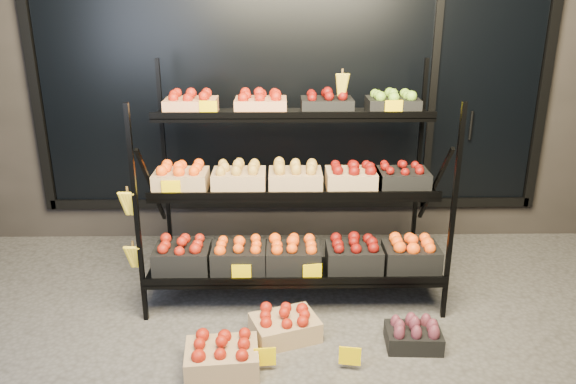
{
  "coord_description": "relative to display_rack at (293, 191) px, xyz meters",
  "views": [
    {
      "loc": [
        -0.1,
        -3.19,
        2.11
      ],
      "look_at": [
        -0.04,
        0.55,
        0.79
      ],
      "focal_mm": 35.0,
      "sensor_mm": 36.0,
      "label": 1
    }
  ],
  "objects": [
    {
      "name": "floor_crate_left",
      "position": [
        -0.44,
        -0.98,
        -0.69
      ],
      "size": [
        0.45,
        0.35,
        0.21
      ],
      "rotation": [
        0.0,
        0.0,
        0.09
      ],
      "color": "tan",
      "rests_on": "ground"
    },
    {
      "name": "tag_floor_a",
      "position": [
        -0.19,
        -1.0,
        -0.73
      ],
      "size": [
        0.13,
        0.01,
        0.12
      ],
      "primitive_type": "cube",
      "color": "#F7CD00",
      "rests_on": "ground"
    },
    {
      "name": "tag_floor_b",
      "position": [
        0.32,
        -1.0,
        -0.73
      ],
      "size": [
        0.13,
        0.01,
        0.12
      ],
      "primitive_type": "cube",
      "color": "#F7CD00",
      "rests_on": "ground"
    },
    {
      "name": "floor_crate_right",
      "position": [
        0.75,
        -0.76,
        -0.7
      ],
      "size": [
        0.35,
        0.27,
        0.18
      ],
      "rotation": [
        0.0,
        0.0,
        -0.05
      ],
      "color": "black",
      "rests_on": "ground"
    },
    {
      "name": "display_rack",
      "position": [
        0.0,
        0.0,
        0.0
      ],
      "size": [
        2.18,
        1.02,
        1.7
      ],
      "color": "black",
      "rests_on": "ground"
    },
    {
      "name": "building",
      "position": [
        0.01,
        1.99,
        0.96
      ],
      "size": [
        6.0,
        2.08,
        3.5
      ],
      "color": "#2D2826",
      "rests_on": "ground"
    },
    {
      "name": "ground",
      "position": [
        0.01,
        -0.6,
        -0.79
      ],
      "size": [
        24.0,
        24.0,
        0.0
      ],
      "primitive_type": "plane",
      "color": "#514F4C",
      "rests_on": "ground"
    },
    {
      "name": "floor_crate_midright",
      "position": [
        -0.06,
        -0.65,
        -0.69
      ],
      "size": [
        0.49,
        0.42,
        0.21
      ],
      "rotation": [
        0.0,
        0.0,
        0.35
      ],
      "color": "tan",
      "rests_on": "ground"
    }
  ]
}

